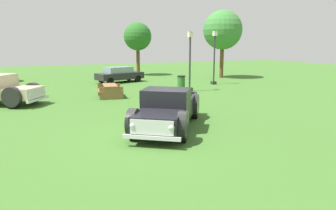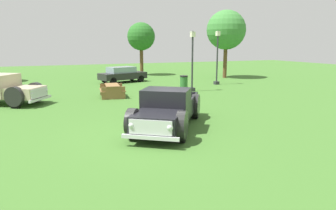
{
  "view_description": "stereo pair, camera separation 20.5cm",
  "coord_description": "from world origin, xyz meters",
  "px_view_note": "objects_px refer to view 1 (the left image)",
  "views": [
    {
      "loc": [
        -3.82,
        -10.32,
        3.26
      ],
      "look_at": [
        0.85,
        0.58,
        0.9
      ],
      "focal_mm": 33.06,
      "sensor_mm": 36.0,
      "label": 1
    },
    {
      "loc": [
        -3.63,
        -10.4,
        3.26
      ],
      "look_at": [
        0.85,
        0.58,
        0.9
      ],
      "focal_mm": 33.06,
      "sensor_mm": 36.0,
      "label": 2
    }
  ],
  "objects_px": {
    "sedan_distant_a": "(119,74)",
    "oak_tree_center": "(223,30)",
    "pickup_truck_foreground": "(166,111)",
    "oak_tree_east": "(138,37)",
    "lamp_post_far": "(190,60)",
    "picnic_table": "(110,89)",
    "trash_can": "(181,82)",
    "lamp_post_near": "(214,56)"
  },
  "relations": [
    {
      "from": "pickup_truck_foreground",
      "to": "lamp_post_near",
      "type": "xyz_separation_m",
      "value": [
        8.83,
        10.97,
        1.5
      ]
    },
    {
      "from": "oak_tree_east",
      "to": "trash_can",
      "type": "bearing_deg",
      "value": -90.49
    },
    {
      "from": "lamp_post_far",
      "to": "oak_tree_east",
      "type": "distance_m",
      "value": 12.26
    },
    {
      "from": "oak_tree_east",
      "to": "oak_tree_center",
      "type": "relative_size",
      "value": 0.85
    },
    {
      "from": "lamp_post_near",
      "to": "oak_tree_east",
      "type": "height_order",
      "value": "oak_tree_east"
    },
    {
      "from": "trash_can",
      "to": "oak_tree_east",
      "type": "bearing_deg",
      "value": 89.51
    },
    {
      "from": "lamp_post_near",
      "to": "trash_can",
      "type": "distance_m",
      "value": 3.99
    },
    {
      "from": "picnic_table",
      "to": "lamp_post_far",
      "type": "bearing_deg",
      "value": 3.14
    },
    {
      "from": "picnic_table",
      "to": "oak_tree_center",
      "type": "bearing_deg",
      "value": 28.85
    },
    {
      "from": "lamp_post_near",
      "to": "picnic_table",
      "type": "bearing_deg",
      "value": -162.79
    },
    {
      "from": "lamp_post_far",
      "to": "picnic_table",
      "type": "relative_size",
      "value": 2.09
    },
    {
      "from": "sedan_distant_a",
      "to": "oak_tree_center",
      "type": "height_order",
      "value": "oak_tree_center"
    },
    {
      "from": "lamp_post_far",
      "to": "picnic_table",
      "type": "height_order",
      "value": "lamp_post_far"
    },
    {
      "from": "oak_tree_center",
      "to": "trash_can",
      "type": "bearing_deg",
      "value": -143.04
    },
    {
      "from": "picnic_table",
      "to": "trash_can",
      "type": "distance_m",
      "value": 5.99
    },
    {
      "from": "pickup_truck_foreground",
      "to": "oak_tree_center",
      "type": "relative_size",
      "value": 0.83
    },
    {
      "from": "picnic_table",
      "to": "oak_tree_center",
      "type": "xyz_separation_m",
      "value": [
        12.47,
        6.87,
        4.02
      ]
    },
    {
      "from": "sedan_distant_a",
      "to": "oak_tree_center",
      "type": "relative_size",
      "value": 0.67
    },
    {
      "from": "lamp_post_near",
      "to": "sedan_distant_a",
      "type": "bearing_deg",
      "value": 147.73
    },
    {
      "from": "sedan_distant_a",
      "to": "lamp_post_near",
      "type": "distance_m",
      "value": 8.11
    },
    {
      "from": "lamp_post_near",
      "to": "picnic_table",
      "type": "height_order",
      "value": "lamp_post_near"
    },
    {
      "from": "lamp_post_near",
      "to": "picnic_table",
      "type": "xyz_separation_m",
      "value": [
        -9.14,
        -2.83,
        -1.75
      ]
    },
    {
      "from": "pickup_truck_foreground",
      "to": "sedan_distant_a",
      "type": "relative_size",
      "value": 1.24
    },
    {
      "from": "pickup_truck_foreground",
      "to": "picnic_table",
      "type": "distance_m",
      "value": 8.15
    },
    {
      "from": "trash_can",
      "to": "oak_tree_center",
      "type": "xyz_separation_m",
      "value": [
        6.75,
        5.08,
        4.03
      ]
    },
    {
      "from": "trash_can",
      "to": "picnic_table",
      "type": "bearing_deg",
      "value": -162.63
    },
    {
      "from": "lamp_post_near",
      "to": "oak_tree_center",
      "type": "distance_m",
      "value": 5.7
    },
    {
      "from": "picnic_table",
      "to": "trash_can",
      "type": "bearing_deg",
      "value": 17.37
    },
    {
      "from": "sedan_distant_a",
      "to": "oak_tree_east",
      "type": "xyz_separation_m",
      "value": [
        3.41,
        5.36,
        3.25
      ]
    },
    {
      "from": "lamp_post_far",
      "to": "picnic_table",
      "type": "distance_m",
      "value": 5.9
    },
    {
      "from": "pickup_truck_foreground",
      "to": "oak_tree_center",
      "type": "xyz_separation_m",
      "value": [
        12.16,
        15.01,
        3.76
      ]
    },
    {
      "from": "lamp_post_far",
      "to": "oak_tree_east",
      "type": "relative_size",
      "value": 0.76
    },
    {
      "from": "pickup_truck_foreground",
      "to": "oak_tree_center",
      "type": "distance_m",
      "value": 19.68
    },
    {
      "from": "pickup_truck_foreground",
      "to": "trash_can",
      "type": "height_order",
      "value": "pickup_truck_foreground"
    },
    {
      "from": "pickup_truck_foreground",
      "to": "oak_tree_east",
      "type": "distance_m",
      "value": 21.54
    },
    {
      "from": "picnic_table",
      "to": "trash_can",
      "type": "height_order",
      "value": "trash_can"
    },
    {
      "from": "sedan_distant_a",
      "to": "lamp_post_far",
      "type": "height_order",
      "value": "lamp_post_far"
    },
    {
      "from": "trash_can",
      "to": "lamp_post_near",
      "type": "bearing_deg",
      "value": 16.95
    },
    {
      "from": "sedan_distant_a",
      "to": "lamp_post_near",
      "type": "bearing_deg",
      "value": -32.27
    },
    {
      "from": "lamp_post_far",
      "to": "trash_can",
      "type": "relative_size",
      "value": 4.34
    },
    {
      "from": "pickup_truck_foreground",
      "to": "picnic_table",
      "type": "height_order",
      "value": "pickup_truck_foreground"
    },
    {
      "from": "sedan_distant_a",
      "to": "oak_tree_east",
      "type": "relative_size",
      "value": 0.79
    }
  ]
}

